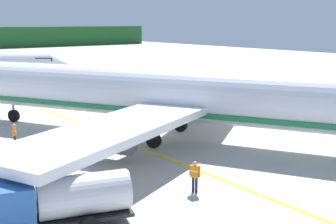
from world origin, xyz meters
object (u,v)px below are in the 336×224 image
at_px(airliner_foreground, 157,95).
at_px(service_truck_fuel, 59,200).
at_px(crew_marshaller, 195,174).
at_px(crew_loader_right, 1,180).
at_px(crew_loader_left, 14,133).

xyz_separation_m(airliner_foreground, service_truck_fuel, (-12.52, -9.94, -1.99)).
height_order(airliner_foreground, crew_marshaller, airliner_foreground).
bearing_deg(crew_loader_right, crew_loader_left, 67.45).
height_order(crew_loader_left, crew_loader_right, crew_loader_left).
distance_m(crew_loader_left, crew_loader_right, 9.81).
relative_size(service_truck_fuel, crew_loader_right, 3.73).
relative_size(crew_marshaller, crew_loader_left, 0.99).
relative_size(airliner_foreground, crew_loader_right, 22.79).
height_order(airliner_foreground, service_truck_fuel, airliner_foreground).
height_order(crew_marshaller, crew_loader_right, crew_marshaller).
xyz_separation_m(service_truck_fuel, crew_loader_left, (2.88, 14.13, -0.37)).
height_order(airliner_foreground, crew_loader_left, airliner_foreground).
height_order(crew_marshaller, crew_loader_left, crew_loader_left).
bearing_deg(crew_loader_right, service_truck_fuel, -80.14).
bearing_deg(crew_loader_left, service_truck_fuel, -101.52).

